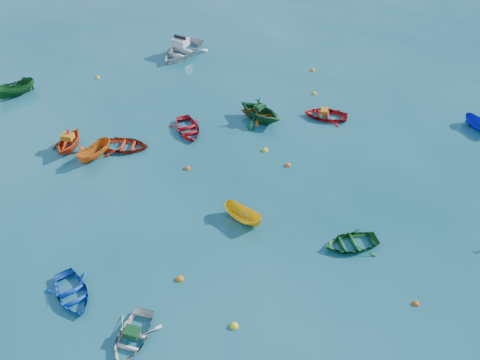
{
  "coord_description": "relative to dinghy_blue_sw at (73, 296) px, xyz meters",
  "views": [
    {
      "loc": [
        -0.02,
        -15.32,
        18.47
      ],
      "look_at": [
        0.0,
        5.0,
        0.4
      ],
      "focal_mm": 35.0,
      "sensor_mm": 36.0,
      "label": 1
    }
  ],
  "objects": [
    {
      "name": "ground",
      "position": [
        7.77,
        2.67,
        0.0
      ],
      "size": [
        160.0,
        160.0,
        0.0
      ],
      "primitive_type": "plane",
      "color": "#0B4250",
      "rests_on": "ground"
    },
    {
      "name": "dinghy_blue_sw",
      "position": [
        0.0,
        0.0,
        0.0
      ],
      "size": [
        3.27,
        3.51,
        0.59
      ],
      "primitive_type": "imported",
      "rotation": [
        0.0,
        0.0,
        0.57
      ],
      "color": "#0E43B6",
      "rests_on": "ground"
    },
    {
      "name": "dinghy_white_near",
      "position": [
        3.15,
        -2.21,
        0.0
      ],
      "size": [
        2.65,
        3.2,
        0.58
      ],
      "primitive_type": "imported",
      "rotation": [
        0.0,
        0.0,
        -0.27
      ],
      "color": "silver",
      "rests_on": "ground"
    },
    {
      "name": "dinghy_orange_w",
      "position": [
        -3.14,
        11.2,
        0.0
      ],
      "size": [
        2.82,
        3.13,
        1.45
      ],
      "primitive_type": "imported",
      "rotation": [
        0.0,
        0.0,
        -0.18
      ],
      "color": "red",
      "rests_on": "ground"
    },
    {
      "name": "sampan_yellow_mid",
      "position": [
        7.94,
        4.84,
        0.0
      ],
      "size": [
        2.48,
        2.27,
        0.95
      ],
      "primitive_type": "imported",
      "rotation": [
        0.0,
        0.0,
        0.88
      ],
      "color": "yellow",
      "rests_on": "ground"
    },
    {
      "name": "dinghy_green_e",
      "position": [
        13.44,
        3.05,
        0.0
      ],
      "size": [
        3.22,
        2.61,
        0.59
      ],
      "primitive_type": "imported",
      "rotation": [
        0.0,
        0.0,
        -1.35
      ],
      "color": "#13511D",
      "rests_on": "ground"
    },
    {
      "name": "dinghy_red_nw",
      "position": [
        0.41,
        11.2,
        0.0
      ],
      "size": [
        3.31,
        2.55,
        0.64
      ],
      "primitive_type": "imported",
      "rotation": [
        0.0,
        0.0,
        1.45
      ],
      "color": "#A7260D",
      "rests_on": "ground"
    },
    {
      "name": "sampan_orange_n",
      "position": [
        -1.28,
        10.26,
        0.0
      ],
      "size": [
        2.23,
        2.69,
        1.0
      ],
      "primitive_type": "imported",
      "rotation": [
        0.0,
        0.0,
        -0.58
      ],
      "color": "#C55E12",
      "rests_on": "ground"
    },
    {
      "name": "dinghy_green_n",
      "position": [
        9.15,
        14.39,
        0.0
      ],
      "size": [
        4.4,
        4.35,
        1.76
      ],
      "primitive_type": "imported",
      "rotation": [
        0.0,
        0.0,
        0.87
      ],
      "color": "#125026",
      "rests_on": "ground"
    },
    {
      "name": "dinghy_red_ne",
      "position": [
        13.74,
        14.76,
        0.0
      ],
      "size": [
        3.4,
        2.76,
        0.62
      ],
      "primitive_type": "imported",
      "rotation": [
        0.0,
        0.0,
        -1.8
      ],
      "color": "#B80F12",
      "rests_on": "ground"
    },
    {
      "name": "sampan_blue_far",
      "position": [
        23.94,
        13.32,
        0.0
      ],
      "size": [
        2.02,
        2.43,
        0.9
      ],
      "primitive_type": "imported",
      "rotation": [
        0.0,
        0.0,
        0.58
      ],
      "color": "#0D18AC",
      "rests_on": "ground"
    },
    {
      "name": "dinghy_red_far",
      "position": [
        4.28,
        13.07,
        0.0
      ],
      "size": [
        3.07,
        3.58,
        0.63
      ],
      "primitive_type": "imported",
      "rotation": [
        0.0,
        0.0,
        0.35
      ],
      "color": "#B30E14",
      "rests_on": "ground"
    },
    {
      "name": "dinghy_orange_far",
      "position": [
        9.02,
        14.62,
        0.0
      ],
      "size": [
        2.77,
        2.53,
        1.25
      ],
      "primitive_type": "imported",
      "rotation": [
        0.0,
        0.0,
        1.34
      ],
      "color": "#BF5A12",
      "rests_on": "ground"
    },
    {
      "name": "sampan_green_far",
      "position": [
        -8.88,
        17.63,
        0.0
      ],
      "size": [
        3.11,
        2.78,
        1.18
      ],
      "primitive_type": "imported",
      "rotation": [
        0.0,
        0.0,
        -0.91
      ],
      "color": "#124F1B",
      "rests_on": "ground"
    },
    {
      "name": "motorboat_white",
      "position": [
        2.82,
        24.25,
        0.0
      ],
      "size": [
        5.27,
        5.79,
        1.58
      ],
      "primitive_type": "imported",
      "rotation": [
        0.0,
        0.0,
        -0.51
      ],
      "color": "silver",
      "rests_on": "ground"
    },
    {
      "name": "tarp_green_a",
      "position": [
        3.17,
        -2.12,
        0.45
      ],
      "size": [
        0.76,
        0.65,
        0.32
      ],
      "primitive_type": "cube",
      "rotation": [
        0.0,
        0.0,
        -0.27
      ],
      "color": "#10401B",
      "rests_on": "dinghy_white_near"
    },
    {
      "name": "tarp_orange_a",
      "position": [
        -3.13,
        11.25,
        0.9
      ],
      "size": [
        0.8,
        0.66,
        0.35
      ],
      "primitive_type": "cube",
      "rotation": [
        0.0,
        0.0,
        -0.18
      ],
      "color": "orange",
      "rests_on": "dinghy_orange_w"
    },
    {
      "name": "tarp_green_b",
      "position": [
        9.08,
        14.45,
        1.03
      ],
      "size": [
        0.79,
        0.81,
        0.31
      ],
      "primitive_type": "cube",
      "rotation": [
        0.0,
        0.0,
        0.87
      ],
      "color": "#11441D",
      "rests_on": "dinghy_green_n"
    },
    {
      "name": "tarp_orange_b",
      "position": [
        13.64,
        14.78,
        0.47
      ],
      "size": [
        0.63,
        0.75,
        0.32
      ],
      "primitive_type": "cube",
      "rotation": [
        0.0,
        0.0,
        -1.8
      ],
      "color": "#C17013",
      "rests_on": "dinghy_red_ne"
    },
    {
      "name": "buoy_or_a",
      "position": [
        4.88,
        0.94,
        0.0
      ],
      "size": [
        0.36,
        0.36,
        0.36
      ],
      "primitive_type": "sphere",
      "color": "orange",
      "rests_on": "ground"
    },
    {
      "name": "buoy_ye_a",
      "position": [
        7.51,
        -1.58,
        0.0
      ],
      "size": [
        0.38,
        0.38,
        0.38
      ],
      "primitive_type": "sphere",
      "color": "yellow",
      "rests_on": "ground"
    },
    {
      "name": "buoy_or_b",
      "position": [
        15.82,
        -0.44,
        0.0
      ],
      "size": [
        0.29,
        0.29,
        0.29
      ],
      "primitive_type": "sphere",
      "color": "#DC4C0C",
      "rests_on": "ground"
    },
    {
      "name": "buoy_or_c",
      "position": [
        4.55,
        9.16,
        0.0
      ],
      "size": [
        0.35,
        0.35,
        0.35
      ],
      "primitive_type": "sphere",
      "color": "#DD4F0C",
      "rests_on": "ground"
    },
    {
      "name": "buoy_ye_c",
      "position": [
        9.39,
        10.96,
        0.0
      ],
      "size": [
        0.38,
        0.38,
        0.38
      ],
      "primitive_type": "sphere",
      "color": "yellow",
      "rests_on": "ground"
    },
    {
      "name": "buoy_or_d",
      "position": [
        10.73,
        9.46,
        0.0
      ],
      "size": [
        0.35,
        0.35,
        0.35
      ],
      "primitive_type": "sphere",
      "color": "#F9560D",
      "rests_on": "ground"
    },
    {
      "name": "buoy_ye_d",
      "position": [
        -3.45,
        20.29,
        0.0
      ],
      "size": [
        0.32,
        0.32,
        0.32
      ],
      "primitive_type": "sphere",
      "color": "yellow",
      "rests_on": "ground"
    },
    {
      "name": "buoy_or_e",
      "position": [
        13.65,
        21.42,
        0.0
      ],
      "size": [
        0.37,
        0.37,
        0.37
      ],
      "primitive_type": "sphere",
      "color": "orange",
      "rests_on": "ground"
    },
    {
      "name": "buoy_ye_e",
      "position": [
        13.36,
        17.84,
        0.0
      ],
      "size": [
        0.34,
        0.34,
        0.34
      ],
      "primitive_type": "sphere",
      "color": "gold",
      "rests_on": "ground"
    }
  ]
}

